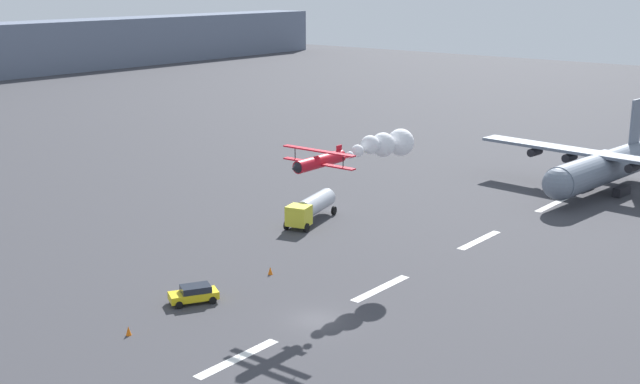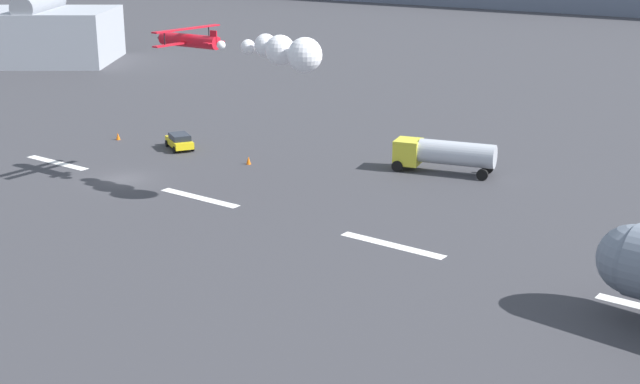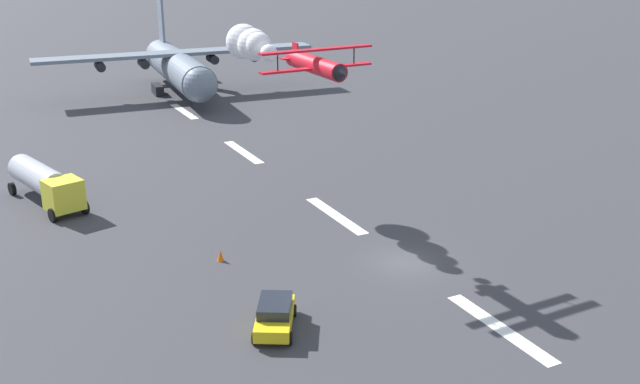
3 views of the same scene
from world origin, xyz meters
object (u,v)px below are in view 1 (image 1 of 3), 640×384
cargo_transport_plane (597,169)px  stunt_biplane_red (376,147)px  fuel_tanker_truck (311,207)px  airport_staff_sedan (194,294)px  traffic_cone_far (270,271)px  traffic_cone_near (129,331)px

cargo_transport_plane → stunt_biplane_red: size_ratio=2.00×
fuel_tanker_truck → stunt_biplane_red: bearing=-118.5°
fuel_tanker_truck → airport_staff_sedan: size_ratio=2.05×
cargo_transport_plane → traffic_cone_far: bearing=165.5°
traffic_cone_near → traffic_cone_far: bearing=2.3°
traffic_cone_far → airport_staff_sedan: bearing=177.8°
fuel_tanker_truck → traffic_cone_near: 33.79m
airport_staff_sedan → traffic_cone_near: bearing=-172.4°
stunt_biplane_red → fuel_tanker_truck: stunt_biplane_red is taller
fuel_tanker_truck → traffic_cone_near: (-32.60, -8.77, -1.37)m
stunt_biplane_red → fuel_tanker_truck: bearing=61.5°
cargo_transport_plane → stunt_biplane_red: bearing=171.5°
stunt_biplane_red → fuel_tanker_truck: size_ratio=1.86×
cargo_transport_plane → traffic_cone_far: cargo_transport_plane is taller
traffic_cone_near → traffic_cone_far: (17.01, 0.70, 0.00)m
stunt_biplane_red → airport_staff_sedan: bearing=158.4°
fuel_tanker_truck → traffic_cone_far: (-15.60, -8.07, -1.37)m
cargo_transport_plane → fuel_tanker_truck: (-32.31, 20.47, -1.70)m
cargo_transport_plane → traffic_cone_near: cargo_transport_plane is taller
airport_staff_sedan → traffic_cone_near: 7.88m
airport_staff_sedan → traffic_cone_far: airport_staff_sedan is taller
airport_staff_sedan → traffic_cone_far: (9.21, -0.35, -0.44)m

